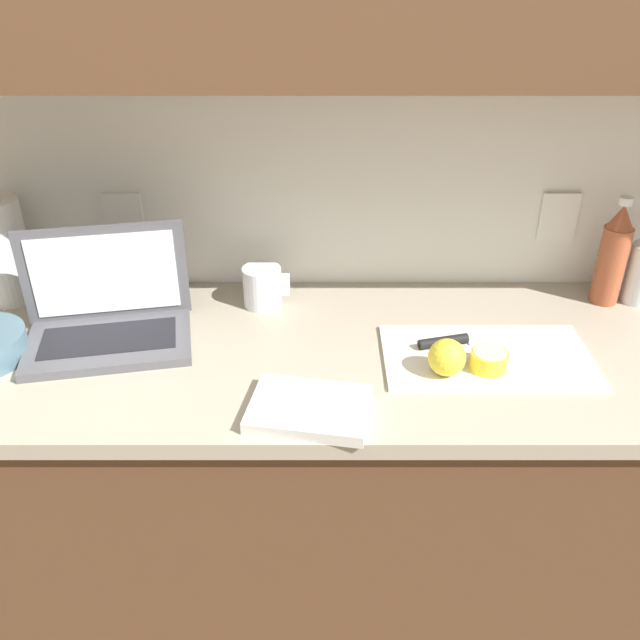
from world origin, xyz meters
name	(u,v)px	position (x,y,z in m)	size (l,w,h in m)	color
ground_plane	(265,615)	(0.00, 0.00, 0.00)	(12.00, 12.00, 0.00)	brown
counter_unit	(249,496)	(-0.02, 0.00, 0.45)	(2.50, 0.62, 0.89)	brown
laptop	(105,314)	(-0.31, 0.05, 0.95)	(0.39, 0.28, 0.24)	#515156
cutting_board	(485,356)	(0.50, -0.04, 0.89)	(0.43, 0.24, 0.01)	silver
knife	(458,339)	(0.45, 0.01, 0.91)	(0.29, 0.10, 0.02)	silver
lemon_half_cut	(487,360)	(0.49, -0.08, 0.92)	(0.08, 0.08, 0.04)	yellow
lemon_whole_beside	(445,357)	(0.40, -0.10, 0.94)	(0.08, 0.08, 0.08)	yellow
bottle_green_soda	(610,255)	(0.84, 0.22, 1.01)	(0.07, 0.07, 0.26)	#A34C2D
measuring_cup	(260,287)	(0.01, 0.20, 0.94)	(0.11, 0.09, 0.10)	silver
paper_towel_roll	(0,251)	(-0.60, 0.23, 1.02)	(0.12, 0.12, 0.25)	white
dish_towel	(308,409)	(0.13, -0.22, 0.90)	(0.22, 0.16, 0.02)	silver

